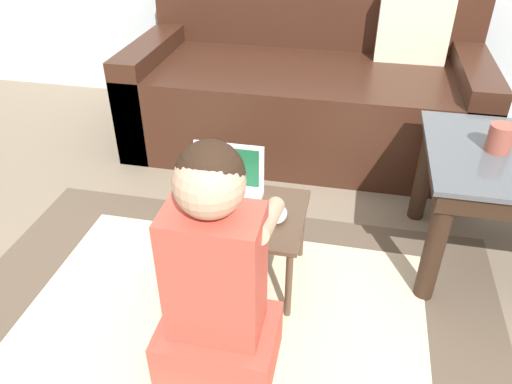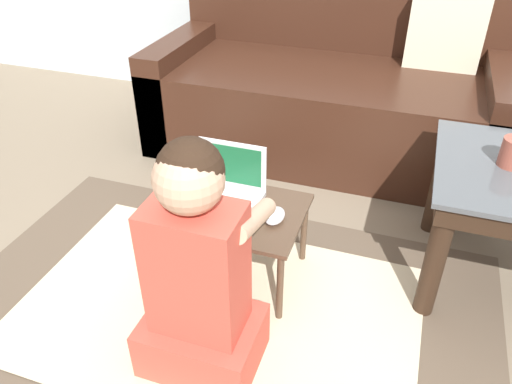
{
  "view_description": "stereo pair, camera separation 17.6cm",
  "coord_description": "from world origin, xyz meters",
  "px_view_note": "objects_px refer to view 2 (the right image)",
  "views": [
    {
      "loc": [
        0.24,
        -1.39,
        1.35
      ],
      "look_at": [
        -0.06,
        0.05,
        0.37
      ],
      "focal_mm": 35.0,
      "sensor_mm": 36.0,
      "label": 1
    },
    {
      "loc": [
        0.41,
        -1.34,
        1.35
      ],
      "look_at": [
        -0.06,
        0.05,
        0.37
      ],
      "focal_mm": 35.0,
      "sensor_mm": 36.0,
      "label": 2
    }
  ],
  "objects_px": {
    "computer_mouse": "(275,216)",
    "person_seated": "(198,276)",
    "couch": "(331,94)",
    "laptop_desk": "(236,219)",
    "laptop": "(226,192)"
  },
  "relations": [
    {
      "from": "laptop_desk",
      "to": "computer_mouse",
      "type": "bearing_deg",
      "value": -3.54
    },
    {
      "from": "laptop",
      "to": "computer_mouse",
      "type": "distance_m",
      "value": 0.21
    },
    {
      "from": "laptop",
      "to": "computer_mouse",
      "type": "relative_size",
      "value": 2.48
    },
    {
      "from": "laptop_desk",
      "to": "laptop",
      "type": "xyz_separation_m",
      "value": [
        -0.06,
        0.05,
        0.07
      ]
    },
    {
      "from": "couch",
      "to": "computer_mouse",
      "type": "bearing_deg",
      "value": -87.75
    },
    {
      "from": "laptop_desk",
      "to": "couch",
      "type": "bearing_deg",
      "value": 85.24
    },
    {
      "from": "laptop",
      "to": "computer_mouse",
      "type": "height_order",
      "value": "laptop"
    },
    {
      "from": "laptop",
      "to": "computer_mouse",
      "type": "bearing_deg",
      "value": -16.07
    },
    {
      "from": "couch",
      "to": "person_seated",
      "type": "relative_size",
      "value": 2.29
    },
    {
      "from": "computer_mouse",
      "to": "person_seated",
      "type": "distance_m",
      "value": 0.41
    },
    {
      "from": "couch",
      "to": "person_seated",
      "type": "bearing_deg",
      "value": -92.18
    },
    {
      "from": "computer_mouse",
      "to": "person_seated",
      "type": "relative_size",
      "value": 0.13
    },
    {
      "from": "laptop_desk",
      "to": "computer_mouse",
      "type": "height_order",
      "value": "computer_mouse"
    },
    {
      "from": "laptop_desk",
      "to": "person_seated",
      "type": "distance_m",
      "value": 0.41
    },
    {
      "from": "laptop",
      "to": "couch",
      "type": "bearing_deg",
      "value": 82.3
    }
  ]
}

